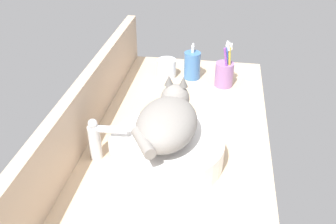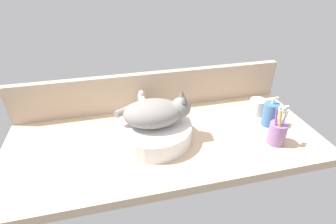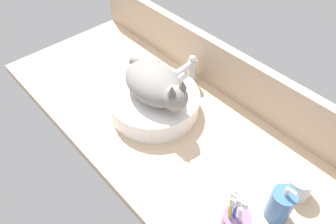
% 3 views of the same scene
% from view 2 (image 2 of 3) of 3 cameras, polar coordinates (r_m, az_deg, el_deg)
% --- Properties ---
extents(ground_plane, '(1.39, 0.61, 0.04)m').
position_cam_2_polar(ground_plane, '(1.19, -0.64, -6.41)').
color(ground_plane, '#D1B28E').
extents(backsplash_panel, '(1.39, 0.04, 0.20)m').
position_cam_2_polar(backsplash_panel, '(1.36, -3.38, 4.76)').
color(backsplash_panel, tan).
rests_on(backsplash_panel, ground_plane).
extents(sink_basin, '(0.33, 0.33, 0.08)m').
position_cam_2_polar(sink_basin, '(1.15, -3.19, -4.24)').
color(sink_basin, white).
rests_on(sink_basin, ground_plane).
extents(cat, '(0.32, 0.19, 0.14)m').
position_cam_2_polar(cat, '(1.10, -2.63, -0.06)').
color(cat, gray).
rests_on(cat, sink_basin).
extents(faucet, '(0.04, 0.12, 0.14)m').
position_cam_2_polar(faucet, '(1.30, -5.61, 1.95)').
color(faucet, silver).
rests_on(faucet, ground_plane).
extents(soap_dispenser, '(0.07, 0.07, 0.15)m').
position_cam_2_polar(soap_dispenser, '(1.32, 21.35, -0.41)').
color(soap_dispenser, '#3F72B2').
rests_on(soap_dispenser, ground_plane).
extents(toothbrush_cup, '(0.07, 0.07, 0.19)m').
position_cam_2_polar(toothbrush_cup, '(1.21, 22.71, -4.12)').
color(toothbrush_cup, '#996BA8').
rests_on(toothbrush_cup, ground_plane).
extents(water_glass, '(0.08, 0.08, 0.08)m').
position_cam_2_polar(water_glass, '(1.41, 18.80, 1.00)').
color(water_glass, white).
rests_on(water_glass, ground_plane).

